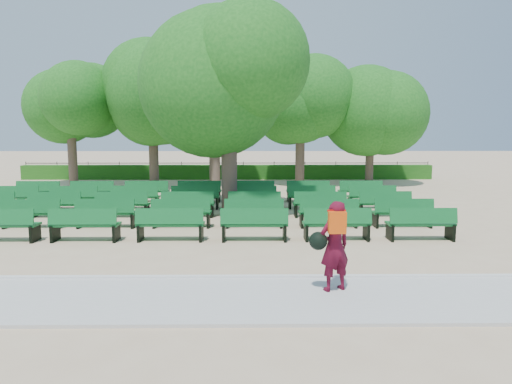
% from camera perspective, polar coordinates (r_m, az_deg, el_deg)
% --- Properties ---
extents(ground, '(120.00, 120.00, 0.00)m').
position_cam_1_polar(ground, '(15.41, -6.22, -3.59)').
color(ground, tan).
extents(paving, '(30.00, 2.20, 0.06)m').
position_cam_1_polar(paving, '(8.32, -11.28, -13.09)').
color(paving, '#BAB9B5').
rests_on(paving, ground).
extents(curb, '(30.00, 0.12, 0.10)m').
position_cam_1_polar(curb, '(9.38, -9.98, -10.55)').
color(curb, silver).
rests_on(curb, ground).
extents(hedge, '(26.00, 0.70, 0.90)m').
position_cam_1_polar(hedge, '(29.20, -3.57, 2.50)').
color(hedge, '#215D18').
rests_on(hedge, ground).
extents(fence, '(26.00, 0.10, 1.02)m').
position_cam_1_polar(fence, '(29.64, -3.53, 1.70)').
color(fence, black).
rests_on(fence, ground).
extents(tree_line, '(21.80, 6.80, 7.04)m').
position_cam_1_polar(tree_line, '(25.27, -4.03, 0.72)').
color(tree_line, '#226B1D').
rests_on(tree_line, ground).
extents(bench_array, '(1.86, 0.69, 1.15)m').
position_cam_1_polar(bench_array, '(16.16, -8.37, -2.77)').
color(bench_array, '#106028').
rests_on(bench_array, ground).
extents(tree_among, '(5.04, 5.04, 6.94)m').
position_cam_1_polar(tree_among, '(16.34, -3.44, 13.43)').
color(tree_among, brown).
rests_on(tree_among, ground).
extents(person, '(0.83, 0.60, 1.65)m').
position_cam_1_polar(person, '(8.41, 9.65, -6.52)').
color(person, '#4E0B1D').
rests_on(person, ground).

